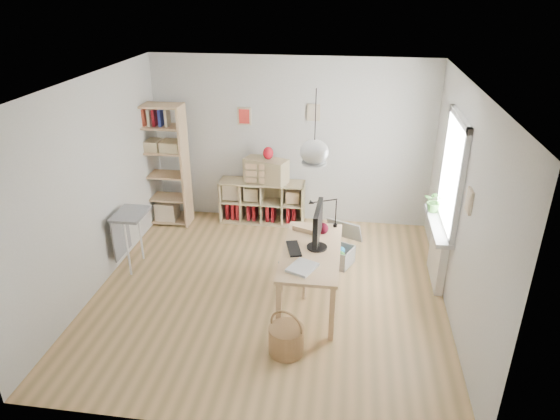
# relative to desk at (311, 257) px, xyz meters

# --- Properties ---
(ground) EXTENTS (4.50, 4.50, 0.00)m
(ground) POSITION_rel_desk_xyz_m (-0.55, 0.15, -0.66)
(ground) COLOR tan
(ground) RESTS_ON ground
(room_shell) EXTENTS (4.50, 4.50, 4.50)m
(room_shell) POSITION_rel_desk_xyz_m (-0.00, 0.00, 1.34)
(room_shell) COLOR silver
(room_shell) RESTS_ON ground
(window_unit) EXTENTS (0.07, 1.16, 1.46)m
(window_unit) POSITION_rel_desk_xyz_m (1.68, 0.75, 0.89)
(window_unit) COLOR white
(window_unit) RESTS_ON ground
(radiator) EXTENTS (0.10, 0.80, 0.80)m
(radiator) POSITION_rel_desk_xyz_m (1.64, 0.75, -0.26)
(radiator) COLOR white
(radiator) RESTS_ON ground
(windowsill) EXTENTS (0.22, 1.20, 0.06)m
(windowsill) POSITION_rel_desk_xyz_m (1.59, 0.75, 0.17)
(windowsill) COLOR silver
(windowsill) RESTS_ON radiator
(desk) EXTENTS (0.70, 1.50, 0.75)m
(desk) POSITION_rel_desk_xyz_m (0.00, 0.00, 0.00)
(desk) COLOR tan
(desk) RESTS_ON ground
(cube_shelf) EXTENTS (1.40, 0.38, 0.72)m
(cube_shelf) POSITION_rel_desk_xyz_m (-1.02, 2.23, -0.36)
(cube_shelf) COLOR tan
(cube_shelf) RESTS_ON ground
(tall_bookshelf) EXTENTS (0.80, 0.38, 2.00)m
(tall_bookshelf) POSITION_rel_desk_xyz_m (-2.59, 1.95, 0.43)
(tall_bookshelf) COLOR tan
(tall_bookshelf) RESTS_ON ground
(side_table) EXTENTS (0.40, 0.55, 0.85)m
(side_table) POSITION_rel_desk_xyz_m (-2.59, 0.50, 0.01)
(side_table) COLOR gray
(side_table) RESTS_ON ground
(chair) EXTENTS (0.52, 0.52, 0.81)m
(chair) POSITION_rel_desk_xyz_m (-0.15, 0.32, -0.19)
(chair) COLOR gray
(chair) RESTS_ON ground
(wicker_basket) EXTENTS (0.39, 0.39, 0.54)m
(wicker_basket) POSITION_rel_desk_xyz_m (-0.18, -0.98, -0.48)
(wicker_basket) COLOR #9B6E46
(wicker_basket) RESTS_ON ground
(storage_chest) EXTENTS (0.72, 0.75, 0.56)m
(storage_chest) POSITION_rel_desk_xyz_m (0.28, 1.06, -0.48)
(storage_chest) COLOR #B4B4AF
(storage_chest) RESTS_ON ground
(monitor) EXTENTS (0.25, 0.63, 0.55)m
(monitor) POSITION_rel_desk_xyz_m (0.06, 0.06, 0.40)
(monitor) COLOR black
(monitor) RESTS_ON desk
(keyboard) EXTENTS (0.24, 0.41, 0.02)m
(keyboard) POSITION_rel_desk_xyz_m (-0.21, -0.01, 0.10)
(keyboard) COLOR black
(keyboard) RESTS_ON desk
(task_lamp) EXTENTS (0.38, 0.14, 0.41)m
(task_lamp) POSITION_rel_desk_xyz_m (0.07, 0.62, 0.37)
(task_lamp) COLOR black
(task_lamp) RESTS_ON desk
(yarn_ball) EXTENTS (0.15, 0.15, 0.15)m
(yarn_ball) POSITION_rel_desk_xyz_m (0.11, 0.45, 0.17)
(yarn_ball) COLOR #510A17
(yarn_ball) RESTS_ON desk
(paper_tray) EXTENTS (0.38, 0.41, 0.03)m
(paper_tray) POSITION_rel_desk_xyz_m (-0.06, -0.44, 0.11)
(paper_tray) COLOR silver
(paper_tray) RESTS_ON desk
(drawer_chest) EXTENTS (0.76, 0.53, 0.40)m
(drawer_chest) POSITION_rel_desk_xyz_m (-0.93, 2.19, 0.26)
(drawer_chest) COLOR tan
(drawer_chest) RESTS_ON cube_shelf
(red_vase) EXTENTS (0.17, 0.17, 0.20)m
(red_vase) POSITION_rel_desk_xyz_m (-0.89, 2.19, 0.56)
(red_vase) COLOR maroon
(red_vase) RESTS_ON drawer_chest
(potted_plant) EXTENTS (0.34, 0.32, 0.31)m
(potted_plant) POSITION_rel_desk_xyz_m (1.57, 1.10, 0.36)
(potted_plant) COLOR #356827
(potted_plant) RESTS_ON windowsill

